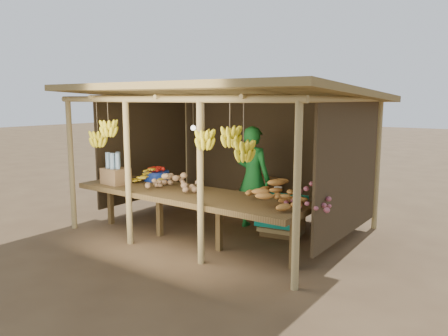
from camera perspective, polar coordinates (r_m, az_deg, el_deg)
The scene contains 13 objects.
ground at distance 7.59m, azimuth -0.00°, elevation -7.85°, with size 60.00×60.00×0.00m, color brown.
stall_structure at distance 7.16m, azimuth -0.66°, elevation 6.65°, with size 4.70×3.50×2.43m.
counter at distance 6.68m, azimuth -4.79°, elevation -3.67°, with size 3.90×1.05×0.80m.
potato_heap at distance 6.81m, azimuth -6.96°, elevation -1.38°, with size 0.90×0.54×0.36m, color #9B7650, non-canonical shape.
sweet_potato_heap at distance 5.86m, azimuth 5.71°, elevation -3.06°, with size 1.03×0.62×0.36m, color #B7772F, non-canonical shape.
onion_heap at distance 5.68m, azimuth 10.49°, elevation -3.60°, with size 0.74×0.44×0.35m, color #A95260, non-canonical shape.
banana_pile at distance 7.45m, azimuth -9.85°, elevation -0.62°, with size 0.52×0.31×0.34m, color yellow, non-canonical shape.
tomato_basin at distance 7.69m, azimuth -8.82°, elevation -0.87°, with size 0.45×0.45×0.24m.
bottle_box at distance 7.47m, azimuth -13.98°, elevation -0.49°, with size 0.45×0.36×0.53m.
vendor at distance 7.44m, azimuth 3.78°, elevation -1.26°, with size 0.64×0.42×1.75m, color #186C25.
tarp_crate at distance 7.22m, azimuth 7.68°, elevation -6.05°, with size 0.77×0.69×0.81m.
carton_stack at distance 8.52m, azimuth 4.25°, elevation -3.83°, with size 0.99×0.44×0.71m.
burlap_sacks at distance 9.18m, azimuth -5.13°, elevation -3.34°, with size 0.79×0.41×0.56m.
Camera 1 is at (4.25, -5.89, 2.20)m, focal length 35.00 mm.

